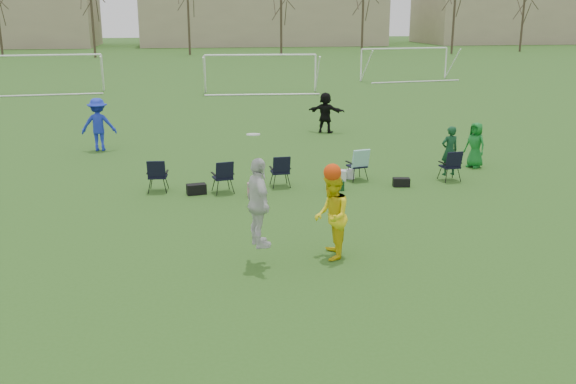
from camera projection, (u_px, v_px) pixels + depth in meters
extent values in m
plane|color=#2E591C|center=(257.00, 305.00, 11.54)|extent=(260.00, 260.00, 0.00)
imported|color=#192CC1|center=(99.00, 125.00, 24.22)|extent=(1.31, 0.77, 2.00)
imported|color=#136E24|center=(475.00, 145.00, 21.64)|extent=(0.79, 0.89, 1.53)
imported|color=black|center=(325.00, 112.00, 27.91)|extent=(1.68, 1.26, 1.76)
imported|color=silver|center=(259.00, 203.00, 12.99)|extent=(0.67, 1.16, 1.86)
imported|color=yellow|center=(332.00, 216.00, 13.54)|extent=(0.84, 1.01, 1.85)
sphere|color=red|center=(332.00, 172.00, 13.28)|extent=(0.37, 0.37, 0.37)
cylinder|color=white|center=(253.00, 134.00, 12.61)|extent=(0.27, 0.27, 0.04)
imported|color=#103D20|center=(450.00, 151.00, 19.97)|extent=(0.61, 0.45, 1.55)
cube|color=black|center=(196.00, 189.00, 18.56)|extent=(0.59, 0.39, 0.30)
cube|color=pink|center=(254.00, 190.00, 18.31)|extent=(0.37, 0.26, 0.40)
cube|color=#0E3613|center=(336.00, 185.00, 18.99)|extent=(0.47, 0.31, 0.28)
cube|color=silver|center=(339.00, 175.00, 20.10)|extent=(0.47, 0.38, 0.32)
cylinder|color=white|center=(351.00, 174.00, 20.29)|extent=(0.26, 0.26, 0.30)
cube|color=black|center=(401.00, 182.00, 19.39)|extent=(0.54, 0.34, 0.26)
cube|color=black|center=(158.00, 175.00, 18.79)|extent=(0.66, 0.66, 0.96)
cube|color=black|center=(223.00, 176.00, 18.65)|extent=(0.71, 0.71, 0.96)
cube|color=black|center=(280.00, 171.00, 19.32)|extent=(0.62, 0.62, 0.96)
cube|color=black|center=(357.00, 165.00, 20.07)|extent=(0.72, 0.72, 0.96)
cube|color=black|center=(450.00, 165.00, 20.00)|extent=(0.65, 0.65, 0.96)
cylinder|color=white|center=(103.00, 73.00, 42.83)|extent=(0.12, 0.12, 2.40)
cylinder|color=white|center=(43.00, 55.00, 41.63)|extent=(7.28, 0.76, 0.12)
cylinder|color=white|center=(205.00, 74.00, 41.92)|extent=(0.12, 0.12, 2.40)
cylinder|color=white|center=(315.00, 73.00, 42.57)|extent=(0.12, 0.12, 2.40)
cylinder|color=white|center=(260.00, 55.00, 41.92)|extent=(7.29, 0.63, 0.12)
cylinder|color=white|center=(361.00, 65.00, 48.77)|extent=(0.12, 0.12, 2.40)
cylinder|color=white|center=(446.00, 63.00, 50.87)|extent=(0.12, 0.12, 2.40)
cylinder|color=white|center=(405.00, 48.00, 49.50)|extent=(7.25, 1.13, 0.12)
cylinder|color=#382B21|center=(92.00, 12.00, 73.52)|extent=(0.28, 0.28, 10.20)
cylinder|color=#382B21|center=(188.00, 7.00, 77.93)|extent=(0.28, 0.28, 11.40)
cylinder|color=#382B21|center=(281.00, 17.00, 77.13)|extent=(0.28, 0.28, 9.00)
cylinder|color=#382B21|center=(363.00, 12.00, 81.53)|extent=(0.28, 0.28, 10.20)
cylinder|color=#382B21|center=(455.00, 7.00, 80.24)|extent=(0.28, 0.28, 11.40)
cylinder|color=#382B21|center=(523.00, 17.00, 85.13)|extent=(0.28, 0.28, 9.00)
cube|color=tan|center=(261.00, 10.00, 103.14)|extent=(38.00, 16.00, 11.00)
cube|color=tan|center=(511.00, 4.00, 109.59)|extent=(30.00, 16.00, 13.00)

